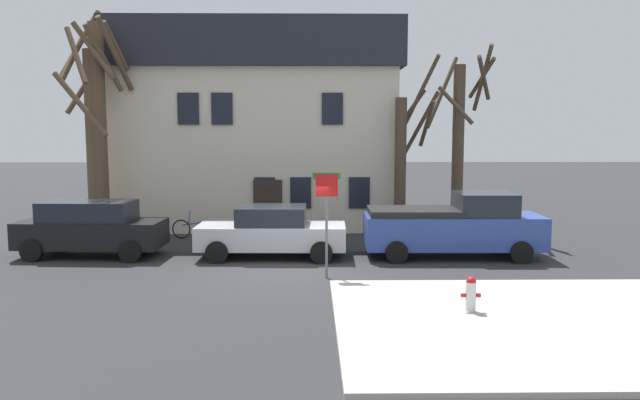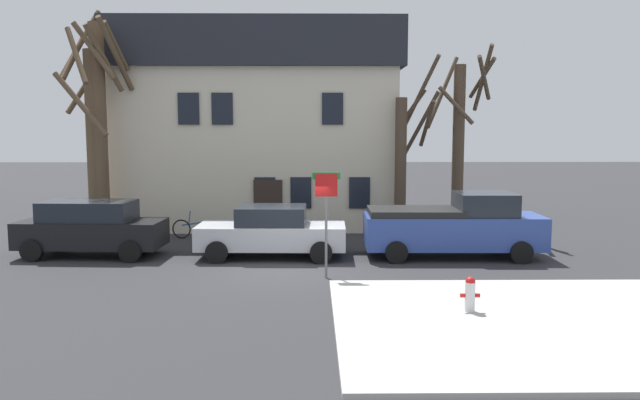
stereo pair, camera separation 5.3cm
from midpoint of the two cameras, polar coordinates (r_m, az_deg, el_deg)
The scene contains 13 objects.
ground_plane at distance 17.84m, azimuth -3.28°, elevation -6.51°, with size 120.00×120.00×0.00m, color #2D2D30.
sidewalk_slab at distance 13.76m, azimuth 20.59°, elevation -10.61°, with size 8.89×6.93×0.12m, color #B7B5AD.
building_main at distance 27.87m, azimuth -5.27°, elevation 6.88°, with size 11.59×8.63×8.28m.
tree_bare_near at distance 24.24m, azimuth -20.02°, elevation 5.94°, with size 2.42×2.33×7.91m.
tree_bare_mid at distance 24.21m, azimuth -19.66°, elevation 6.88°, with size 2.34×2.47×8.50m.
tree_bare_far at distance 23.62m, azimuth 7.83°, elevation 4.04°, with size 2.07×2.40×6.77m.
tree_bare_end at distance 24.30m, azimuth 12.83°, elevation 5.57°, with size 2.56×2.55×7.13m.
car_black_wagon at distance 20.92m, azimuth -20.27°, elevation -2.40°, with size 4.58×2.17×1.77m.
car_silver_sedan at distance 19.58m, azimuth -4.40°, elevation -2.91°, with size 4.67×2.21×1.63m.
pickup_truck_blue at distance 19.98m, azimuth 12.35°, elevation -2.36°, with size 5.56×2.25×2.04m.
fire_hydrant at distance 13.81m, azimuth 13.75°, elevation -8.35°, with size 0.42×0.22×0.76m.
street_sign_pole at distance 16.60m, azimuth 0.67°, elevation -0.44°, with size 0.76×0.07×2.87m.
bicycle_leaning at distance 23.31m, azimuth -11.36°, elevation -2.63°, with size 1.74×0.28×1.03m.
Camera 2 is at (0.84, -17.36, 4.00)m, focal length 34.77 mm.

